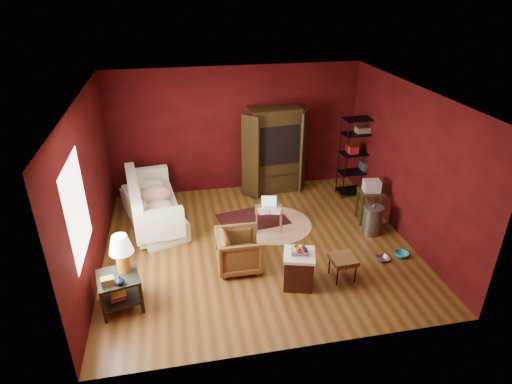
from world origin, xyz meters
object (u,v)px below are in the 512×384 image
sofa (152,205)px  hamper (299,269)px  armchair (239,249)px  wire_shelving (361,153)px  side_table (120,265)px  tv_armoire (274,149)px  laptop_desk (269,211)px

sofa → hamper: size_ratio=3.05×
sofa → armchair: bearing=-158.5°
sofa → wire_shelving: 4.58m
side_table → tv_armoire: tv_armoire is taller
laptop_desk → tv_armoire: size_ratio=0.34×
tv_armoire → laptop_desk: bearing=-111.4°
armchair → side_table: (-1.83, -0.54, 0.32)m
sofa → side_table: (-0.38, -2.34, 0.29)m
sofa → armchair: (1.45, -1.79, -0.03)m
side_table → laptop_desk: side_table is taller
sofa → hamper: 3.34m
side_table → laptop_desk: bearing=32.4°
tv_armoire → wire_shelving: 1.91m
sofa → wire_shelving: bearing=-101.7°
sofa → laptop_desk: sofa is taller
sofa → side_table: bearing=153.3°
laptop_desk → tv_armoire: tv_armoire is taller
armchair → hamper: 1.06m
sofa → tv_armoire: (2.70, 1.03, 0.60)m
wire_shelving → armchair: bearing=-146.3°
sofa → hamper: sofa is taller
laptop_desk → wire_shelving: size_ratio=0.37×
side_table → tv_armoire: 4.57m
side_table → hamper: size_ratio=1.70×
side_table → sofa: bearing=80.8°
armchair → laptop_desk: 1.34m
hamper → sofa: bearing=133.5°
side_table → wire_shelving: (4.90, 2.79, 0.29)m
sofa → side_table: side_table is taller
tv_armoire → wire_shelving: (1.82, -0.57, -0.03)m
side_table → tv_armoire: bearing=47.5°
armchair → side_table: side_table is taller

